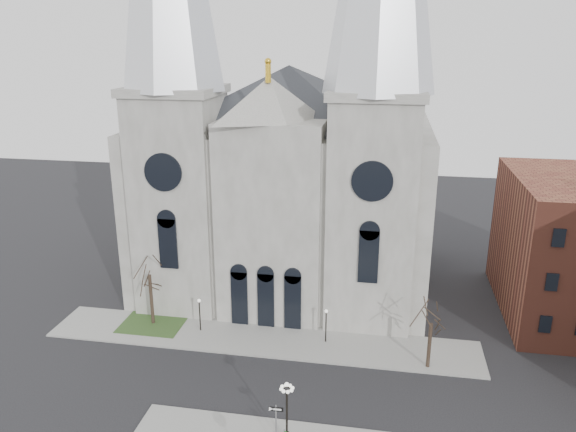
# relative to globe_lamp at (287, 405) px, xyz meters

# --- Properties ---
(ground) EXTENTS (160.00, 160.00, 0.00)m
(ground) POSITION_rel_globe_lamp_xyz_m (-4.87, 2.28, -3.13)
(ground) COLOR black
(ground) RESTS_ON ground
(sidewalk_far) EXTENTS (40.00, 6.00, 0.14)m
(sidewalk_far) POSITION_rel_globe_lamp_xyz_m (-4.87, 13.28, -3.06)
(sidewalk_far) COLOR gray
(sidewalk_far) RESTS_ON ground
(grass_patch) EXTENTS (6.00, 5.00, 0.18)m
(grass_patch) POSITION_rel_globe_lamp_xyz_m (-15.87, 14.28, -3.04)
(grass_patch) COLOR #2C4A1F
(grass_patch) RESTS_ON ground
(cathedral) EXTENTS (33.00, 26.66, 54.00)m
(cathedral) POSITION_rel_globe_lamp_xyz_m (-4.87, 25.14, 15.35)
(cathedral) COLOR gray
(cathedral) RESTS_ON ground
(tree_left) EXTENTS (3.20, 3.20, 7.50)m
(tree_left) POSITION_rel_globe_lamp_xyz_m (-15.87, 14.28, 2.45)
(tree_left) COLOR black
(tree_left) RESTS_ON ground
(tree_right) EXTENTS (3.20, 3.20, 6.00)m
(tree_right) POSITION_rel_globe_lamp_xyz_m (10.13, 11.28, 1.34)
(tree_right) COLOR black
(tree_right) RESTS_ON ground
(ped_lamp_left) EXTENTS (0.32, 0.32, 3.26)m
(ped_lamp_left) POSITION_rel_globe_lamp_xyz_m (-10.87, 13.78, -0.80)
(ped_lamp_left) COLOR black
(ped_lamp_left) RESTS_ON sidewalk_far
(ped_lamp_right) EXTENTS (0.32, 0.32, 3.26)m
(ped_lamp_right) POSITION_rel_globe_lamp_xyz_m (1.13, 13.78, -0.80)
(ped_lamp_right) COLOR black
(ped_lamp_right) RESTS_ON sidewalk_far
(globe_lamp) EXTENTS (1.31, 1.31, 4.76)m
(globe_lamp) POSITION_rel_globe_lamp_xyz_m (0.00, 0.00, 0.00)
(globe_lamp) COLOR black
(globe_lamp) RESTS_ON sidewalk_near
(one_way_sign) EXTENTS (1.05, 0.10, 2.40)m
(one_way_sign) POSITION_rel_globe_lamp_xyz_m (-0.88, 0.62, -1.39)
(one_way_sign) COLOR slate
(one_way_sign) RESTS_ON sidewalk_near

